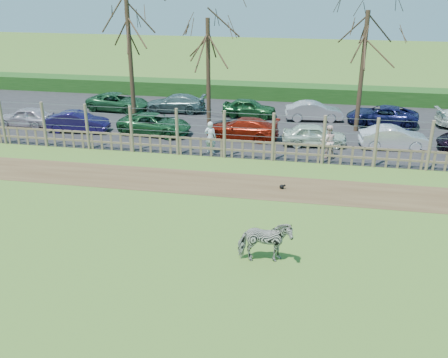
% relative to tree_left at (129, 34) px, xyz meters
% --- Properties ---
extents(ground, '(120.00, 120.00, 0.00)m').
position_rel_tree_left_xyz_m(ground, '(6.50, -12.50, -5.62)').
color(ground, '#6EA048').
rests_on(ground, ground).
extents(dirt_strip, '(34.00, 2.80, 0.01)m').
position_rel_tree_left_xyz_m(dirt_strip, '(6.50, -8.00, -5.61)').
color(dirt_strip, brown).
rests_on(dirt_strip, ground).
extents(asphalt, '(44.00, 13.00, 0.04)m').
position_rel_tree_left_xyz_m(asphalt, '(6.50, 2.00, -5.60)').
color(asphalt, '#232326').
rests_on(asphalt, ground).
extents(hedge, '(46.00, 2.00, 1.10)m').
position_rel_tree_left_xyz_m(hedge, '(6.50, 9.00, -5.07)').
color(hedge, '#1E4716').
rests_on(hedge, ground).
extents(fence, '(30.16, 0.16, 2.50)m').
position_rel_tree_left_xyz_m(fence, '(6.50, -4.50, -4.81)').
color(fence, brown).
rests_on(fence, ground).
extents(tree_left, '(4.80, 4.80, 7.88)m').
position_rel_tree_left_xyz_m(tree_left, '(0.00, 0.00, 0.00)').
color(tree_left, '#3D2B1E').
rests_on(tree_left, ground).
extents(tree_mid, '(4.80, 4.80, 6.83)m').
position_rel_tree_left_xyz_m(tree_mid, '(4.50, 1.00, -0.75)').
color(tree_mid, '#3D2B1E').
rests_on(tree_mid, ground).
extents(tree_right, '(4.80, 4.80, 7.35)m').
position_rel_tree_left_xyz_m(tree_right, '(13.50, 1.50, -0.37)').
color(tree_right, '#3D2B1E').
rests_on(tree_right, ground).
extents(zebra, '(1.87, 1.10, 1.49)m').
position_rel_tree_left_xyz_m(zebra, '(9.64, -14.21, -4.87)').
color(zebra, gray).
rests_on(zebra, ground).
extents(visitor_a, '(0.68, 0.49, 1.72)m').
position_rel_tree_left_xyz_m(visitor_a, '(5.67, -4.04, -4.71)').
color(visitor_a, silver).
rests_on(visitor_a, asphalt).
extents(visitor_b, '(0.95, 0.80, 1.72)m').
position_rel_tree_left_xyz_m(visitor_b, '(11.75, -3.61, -4.71)').
color(visitor_b, beige).
rests_on(visitor_b, asphalt).
extents(crow, '(0.27, 0.20, 0.22)m').
position_rel_tree_left_xyz_m(crow, '(9.76, -8.04, -5.51)').
color(crow, black).
rests_on(crow, ground).
extents(car_0, '(3.54, 1.47, 1.20)m').
position_rel_tree_left_xyz_m(car_0, '(-6.66, -1.21, -4.98)').
color(car_0, '#C4B4C1').
rests_on(car_0, asphalt).
extents(car_1, '(3.71, 1.49, 1.20)m').
position_rel_tree_left_xyz_m(car_1, '(-2.96, -1.68, -4.98)').
color(car_1, '#181145').
rests_on(car_1, asphalt).
extents(car_2, '(4.52, 2.48, 1.20)m').
position_rel_tree_left_xyz_m(car_2, '(1.72, -1.31, -4.98)').
color(car_2, '#20542C').
rests_on(car_2, asphalt).
extents(car_3, '(4.26, 2.03, 1.20)m').
position_rel_tree_left_xyz_m(car_3, '(6.97, -1.25, -4.98)').
color(car_3, maroon).
rests_on(car_3, asphalt).
extents(car_4, '(3.64, 1.74, 1.20)m').
position_rel_tree_left_xyz_m(car_4, '(11.04, -1.76, -4.98)').
color(car_4, silver).
rests_on(car_4, asphalt).
extents(car_5, '(3.75, 1.62, 1.20)m').
position_rel_tree_left_xyz_m(car_5, '(15.29, -1.48, -4.98)').
color(car_5, silver).
rests_on(car_5, asphalt).
extents(car_8, '(4.54, 2.54, 1.20)m').
position_rel_tree_left_xyz_m(car_8, '(-2.43, 3.44, -4.98)').
color(car_8, '#235730').
rests_on(car_8, asphalt).
extents(car_9, '(4.21, 1.88, 1.20)m').
position_rel_tree_left_xyz_m(car_9, '(1.54, 3.83, -4.98)').
color(car_9, '#4E6B6A').
rests_on(car_9, asphalt).
extents(car_10, '(3.60, 1.63, 1.20)m').
position_rel_tree_left_xyz_m(car_10, '(6.70, 3.51, -4.98)').
color(car_10, '#1F5729').
rests_on(car_10, asphalt).
extents(car_11, '(3.78, 1.73, 1.20)m').
position_rel_tree_left_xyz_m(car_11, '(10.92, 3.39, -4.98)').
color(car_11, '#B6AEB3').
rests_on(car_11, asphalt).
extents(car_12, '(4.51, 2.46, 1.20)m').
position_rel_tree_left_xyz_m(car_12, '(15.14, 3.14, -4.98)').
color(car_12, '#171948').
rests_on(car_12, asphalt).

